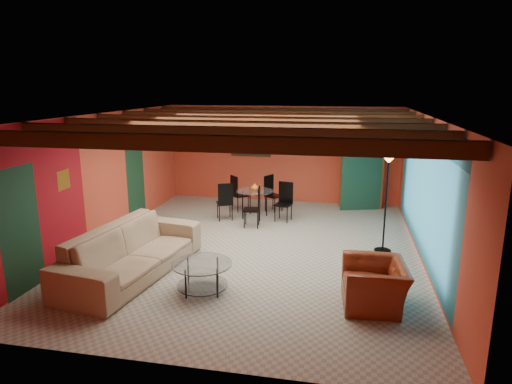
% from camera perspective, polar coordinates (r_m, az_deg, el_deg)
% --- Properties ---
extents(room, '(6.52, 8.01, 2.71)m').
position_cam_1_polar(room, '(8.74, -0.11, 7.61)').
color(room, gray).
rests_on(room, ground).
extents(sofa, '(1.59, 3.13, 0.87)m').
position_cam_1_polar(sofa, '(8.14, -15.53, -7.29)').
color(sofa, '#8D745B').
rests_on(sofa, ground).
extents(armchair, '(0.98, 1.11, 0.68)m').
position_cam_1_polar(armchair, '(7.08, 14.90, -11.35)').
color(armchair, maroon).
rests_on(armchair, ground).
extents(coffee_table, '(1.19, 1.19, 0.49)m').
position_cam_1_polar(coffee_table, '(7.37, -6.89, -10.73)').
color(coffee_table, silver).
rests_on(coffee_table, ground).
extents(dining_table, '(2.20, 2.20, 0.96)m').
position_cam_1_polar(dining_table, '(11.17, -0.17, -0.89)').
color(dining_table, silver).
rests_on(dining_table, ground).
extents(armoire, '(1.15, 0.79, 1.83)m').
position_cam_1_polar(armoire, '(12.35, 13.31, 2.20)').
color(armoire, brown).
rests_on(armoire, ground).
extents(floor_lamp, '(0.48, 0.48, 2.03)m').
position_cam_1_polar(floor_lamp, '(9.11, 16.27, -1.31)').
color(floor_lamp, black).
rests_on(floor_lamp, ground).
extents(ceiling_fan, '(1.50, 1.50, 0.44)m').
position_cam_1_polar(ceiling_fan, '(8.63, -0.26, 7.53)').
color(ceiling_fan, '#472614').
rests_on(ceiling_fan, ceiling).
extents(painting, '(1.05, 0.03, 0.65)m').
position_cam_1_polar(painting, '(12.75, -0.67, 6.26)').
color(painting, black).
rests_on(painting, wall_back).
extents(potted_plant, '(0.54, 0.51, 0.48)m').
position_cam_1_polar(potted_plant, '(12.18, 13.61, 7.53)').
color(potted_plant, '#26661E').
rests_on(potted_plant, armoire).
extents(vase, '(0.23, 0.23, 0.20)m').
position_cam_1_polar(vase, '(11.04, -0.17, 2.02)').
color(vase, orange).
rests_on(vase, dining_table).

